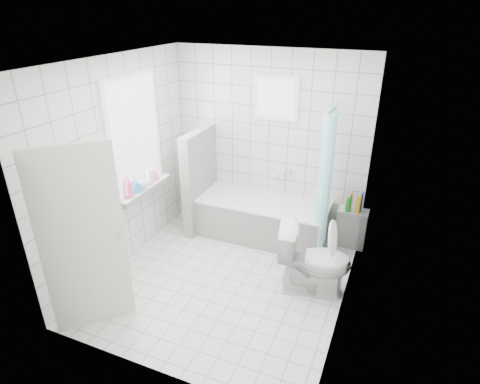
% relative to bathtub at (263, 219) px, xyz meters
% --- Properties ---
extents(ground, '(3.00, 3.00, 0.00)m').
position_rel_bathtub_xyz_m(ground, '(-0.08, -1.12, -0.29)').
color(ground, white).
rests_on(ground, ground).
extents(ceiling, '(3.00, 3.00, 0.00)m').
position_rel_bathtub_xyz_m(ceiling, '(-0.08, -1.12, 2.31)').
color(ceiling, white).
rests_on(ceiling, ground).
extents(wall_back, '(2.80, 0.02, 2.60)m').
position_rel_bathtub_xyz_m(wall_back, '(-0.08, 0.38, 1.01)').
color(wall_back, white).
rests_on(wall_back, ground).
extents(wall_front, '(2.80, 0.02, 2.60)m').
position_rel_bathtub_xyz_m(wall_front, '(-0.08, -2.62, 1.01)').
color(wall_front, white).
rests_on(wall_front, ground).
extents(wall_left, '(0.02, 3.00, 2.60)m').
position_rel_bathtub_xyz_m(wall_left, '(-1.48, -1.12, 1.01)').
color(wall_left, white).
rests_on(wall_left, ground).
extents(wall_right, '(0.02, 3.00, 2.60)m').
position_rel_bathtub_xyz_m(wall_right, '(1.32, -1.12, 1.01)').
color(wall_right, white).
rests_on(wall_right, ground).
extents(window_left, '(0.01, 0.90, 1.40)m').
position_rel_bathtub_xyz_m(window_left, '(-1.43, -0.82, 1.31)').
color(window_left, white).
rests_on(window_left, wall_left).
extents(window_back, '(0.50, 0.01, 0.50)m').
position_rel_bathtub_xyz_m(window_back, '(0.02, 0.33, 1.66)').
color(window_back, white).
rests_on(window_back, wall_back).
extents(window_sill, '(0.18, 1.02, 0.08)m').
position_rel_bathtub_xyz_m(window_sill, '(-1.39, -0.82, 0.57)').
color(window_sill, white).
rests_on(window_sill, wall_left).
extents(door, '(0.59, 0.60, 2.00)m').
position_rel_bathtub_xyz_m(door, '(-1.05, -2.32, 0.71)').
color(door, silver).
rests_on(door, ground).
extents(bathtub, '(1.83, 0.77, 0.58)m').
position_rel_bathtub_xyz_m(bathtub, '(0.00, 0.00, 0.00)').
color(bathtub, white).
rests_on(bathtub, ground).
extents(partition_wall, '(0.15, 0.85, 1.50)m').
position_rel_bathtub_xyz_m(partition_wall, '(-0.98, -0.05, 0.46)').
color(partition_wall, white).
rests_on(partition_wall, ground).
extents(tiled_ledge, '(0.40, 0.24, 0.55)m').
position_rel_bathtub_xyz_m(tiled_ledge, '(1.21, 0.25, -0.02)').
color(tiled_ledge, white).
rests_on(tiled_ledge, ground).
extents(toilet, '(0.91, 0.64, 0.85)m').
position_rel_bathtub_xyz_m(toilet, '(0.95, -0.93, 0.13)').
color(toilet, white).
rests_on(toilet, ground).
extents(curtain_rod, '(0.02, 0.80, 0.02)m').
position_rel_bathtub_xyz_m(curtain_rod, '(0.86, -0.02, 1.71)').
color(curtain_rod, silver).
rests_on(curtain_rod, wall_back).
extents(shower_curtain, '(0.14, 0.48, 1.78)m').
position_rel_bathtub_xyz_m(shower_curtain, '(0.86, -0.16, 0.81)').
color(shower_curtain, '#54EEF6').
rests_on(shower_curtain, curtain_rod).
extents(tub_faucet, '(0.18, 0.06, 0.06)m').
position_rel_bathtub_xyz_m(tub_faucet, '(0.10, 0.33, 0.56)').
color(tub_faucet, silver).
rests_on(tub_faucet, wall_back).
extents(sill_bottles, '(0.16, 0.72, 0.30)m').
position_rel_bathtub_xyz_m(sill_bottles, '(-1.38, -0.91, 0.73)').
color(sill_bottles, pink).
rests_on(sill_bottles, window_sill).
extents(ledge_bottles, '(0.20, 0.14, 0.26)m').
position_rel_bathtub_xyz_m(ledge_bottles, '(1.21, 0.23, 0.38)').
color(ledge_bottles, gold).
rests_on(ledge_bottles, tiled_ledge).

